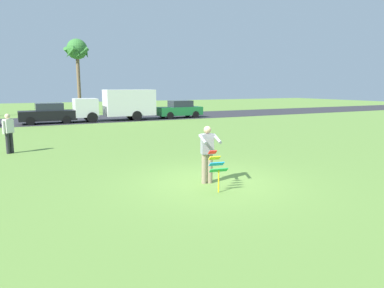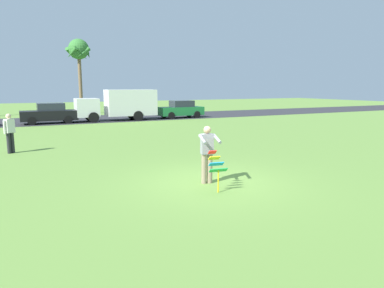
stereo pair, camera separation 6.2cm
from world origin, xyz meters
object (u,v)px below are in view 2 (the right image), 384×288
(person_kite_flyer, at_px, (207,152))
(palm_tree_right_near, at_px, (79,52))
(parked_truck_white_box, at_px, (121,104))
(parked_car_green, at_px, (181,110))
(person_walker_near, at_px, (10,132))
(parked_car_black, at_px, (50,114))
(kite_held, at_px, (216,165))

(person_kite_flyer, xyz_separation_m, palm_tree_right_near, (1.31, 30.04, 5.47))
(parked_truck_white_box, bearing_deg, person_kite_flyer, -98.51)
(parked_car_green, height_order, person_walker_near, person_walker_near)
(parked_truck_white_box, relative_size, palm_tree_right_near, 0.87)
(person_kite_flyer, height_order, parked_car_black, person_kite_flyer)
(parked_car_black, bearing_deg, parked_car_green, 0.00)
(person_kite_flyer, xyz_separation_m, person_walker_near, (-5.31, 8.09, -0.02))
(kite_held, height_order, palm_tree_right_near, palm_tree_right_near)
(kite_held, xyz_separation_m, person_walker_near, (-5.16, 8.88, 0.20))
(parked_truck_white_box, xyz_separation_m, parked_car_green, (5.59, 0.00, -0.64))
(parked_car_black, distance_m, person_walker_near, 12.93)
(kite_held, bearing_deg, person_walker_near, 120.15)
(person_kite_flyer, bearing_deg, palm_tree_right_near, 87.50)
(kite_held, height_order, parked_car_green, parked_car_green)
(palm_tree_right_near, distance_m, person_walker_near, 23.57)
(parked_truck_white_box, xyz_separation_m, person_walker_near, (-8.41, -12.65, -0.48))
(kite_held, xyz_separation_m, parked_truck_white_box, (3.26, 21.53, 0.68))
(palm_tree_right_near, bearing_deg, parked_truck_white_box, -79.07)
(palm_tree_right_near, bearing_deg, kite_held, -92.71)
(kite_held, xyz_separation_m, parked_car_green, (8.85, 21.53, 0.04))
(kite_held, relative_size, parked_car_black, 0.26)
(person_kite_flyer, xyz_separation_m, parked_car_green, (8.70, 20.75, -0.18))
(kite_held, distance_m, parked_truck_white_box, 21.79)
(person_walker_near, bearing_deg, parked_car_black, 78.15)
(person_kite_flyer, height_order, parked_truck_white_box, parked_truck_white_box)
(parked_car_black, distance_m, palm_tree_right_near, 11.58)
(person_kite_flyer, distance_m, palm_tree_right_near, 30.57)
(parked_car_green, bearing_deg, parked_car_black, -180.00)
(person_walker_near, bearing_deg, parked_truck_white_box, 56.38)
(parked_car_black, height_order, palm_tree_right_near, palm_tree_right_near)
(kite_held, bearing_deg, parked_car_black, 96.63)
(parked_car_green, bearing_deg, parked_truck_white_box, -180.00)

